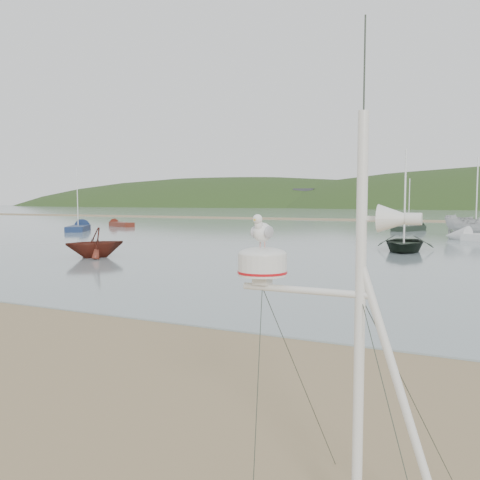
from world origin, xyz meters
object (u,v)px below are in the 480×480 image
at_px(sailboat_blue_near, 81,227).
at_px(boat_red, 95,229).
at_px(boat_dark, 405,212).
at_px(sailboat_white_near, 477,237).
at_px(boat_white, 476,206).
at_px(dinghy_red_far, 117,224).
at_px(sailboat_dark_mid, 416,228).
at_px(mast_rig, 351,412).

bearing_deg(sailboat_blue_near, boat_red, -45.39).
relative_size(boat_dark, sailboat_white_near, 0.67).
height_order(boat_white, dinghy_red_far, boat_white).
bearing_deg(dinghy_red_far, sailboat_white_near, -7.99).
distance_m(boat_dark, boat_red, 17.14).
bearing_deg(sailboat_white_near, boat_red, -130.28).
xyz_separation_m(boat_red, dinghy_red_far, (-19.78, 25.80, -1.21)).
height_order(sailboat_blue_near, sailboat_dark_mid, sailboat_blue_near).
height_order(boat_white, sailboat_white_near, sailboat_white_near).
bearing_deg(sailboat_white_near, boat_dark, -109.34).
xyz_separation_m(boat_dark, dinghy_red_far, (-33.56, 15.64, -2.00)).
bearing_deg(dinghy_red_far, sailboat_dark_mid, 10.95).
bearing_deg(sailboat_white_near, sailboat_dark_mid, 116.12).
relative_size(mast_rig, boat_dark, 1.00).
xyz_separation_m(mast_rig, dinghy_red_far, (-36.68, 41.51, -0.79)).
height_order(sailboat_blue_near, dinghy_red_far, sailboat_blue_near).
distance_m(boat_white, sailboat_blue_near, 36.05).
height_order(sailboat_white_near, dinghy_red_far, sailboat_white_near).
bearing_deg(boat_dark, boat_red, -148.43).
height_order(boat_red, sailboat_dark_mid, sailboat_dark_mid).
height_order(boat_dark, boat_white, boat_white).
bearing_deg(boat_red, sailboat_blue_near, 168.16).
distance_m(dinghy_red_far, sailboat_dark_mid, 32.24).
bearing_deg(mast_rig, dinghy_red_far, 131.46).
bearing_deg(dinghy_red_far, boat_white, -2.03).
xyz_separation_m(boat_dark, boat_white, (3.52, 14.32, 0.21)).
relative_size(boat_red, sailboat_white_near, 0.44).
xyz_separation_m(sailboat_white_near, dinghy_red_far, (-37.21, 5.22, -0.01)).
bearing_deg(sailboat_blue_near, sailboat_dark_mid, 24.19).
distance_m(mast_rig, boat_white, 40.22).
height_order(boat_white, sailboat_dark_mid, sailboat_dark_mid).
bearing_deg(boat_red, boat_dark, 69.95).
xyz_separation_m(boat_dark, sailboat_blue_near, (-31.95, 8.26, -1.99)).
distance_m(sailboat_blue_near, dinghy_red_far, 7.55).
xyz_separation_m(mast_rig, sailboat_white_near, (0.54, 36.29, -0.78)).
relative_size(boat_dark, boat_white, 0.92).
xyz_separation_m(sailboat_blue_near, dinghy_red_far, (-1.60, 7.38, -0.01)).
distance_m(mast_rig, boat_dark, 26.09).
xyz_separation_m(boat_red, sailboat_blue_near, (-18.17, 18.42, -1.20)).
xyz_separation_m(boat_white, sailboat_blue_near, (-35.47, -6.06, -2.19)).
relative_size(mast_rig, sailboat_dark_mid, 0.82).
bearing_deg(sailboat_dark_mid, boat_red, -110.40).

